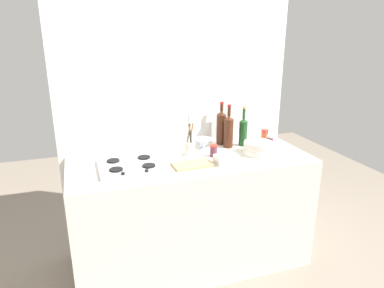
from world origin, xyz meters
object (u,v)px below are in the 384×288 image
plate_stack (258,148)px  condiment_jar_front (270,141)px  wine_bottle_mid_right (221,127)px  cutting_board (193,165)px  mixing_bowl (203,143)px  condiment_jar_spare (265,135)px  stovetop_hob (131,165)px  wine_bottle_leftmost (229,131)px  utensil_crock (189,147)px  butter_dish (226,159)px  condiment_jar_rear (214,151)px  wine_bottle_mid_left (243,131)px

plate_stack → condiment_jar_front: 0.23m
wine_bottle_mid_right → cutting_board: 0.57m
mixing_bowl → condiment_jar_spare: size_ratio=1.43×
stovetop_hob → wine_bottle_leftmost: (0.83, 0.18, 0.13)m
wine_bottle_leftmost → condiment_jar_front: size_ratio=3.91×
utensil_crock → wine_bottle_leftmost: bearing=12.2°
plate_stack → condiment_jar_spare: size_ratio=2.27×
wine_bottle_mid_right → butter_dish: (-0.14, -0.43, -0.12)m
condiment_jar_spare → cutting_board: bearing=-155.5°
butter_dish → cutting_board: size_ratio=0.55×
condiment_jar_front → plate_stack: bearing=-144.6°
condiment_jar_front → condiment_jar_rear: (-0.53, -0.07, 0.00)m
stovetop_hob → mixing_bowl: size_ratio=3.11×
mixing_bowl → condiment_jar_front: bearing=-11.3°
butter_dish → utensil_crock: size_ratio=0.49×
utensil_crock → wine_bottle_mid_left: bearing=9.2°
mixing_bowl → butter_dish: bearing=-83.0°
wine_bottle_mid_right → condiment_jar_front: size_ratio=3.98×
wine_bottle_leftmost → cutting_board: wine_bottle_leftmost is taller
utensil_crock → cutting_board: utensil_crock is taller
condiment_jar_front → butter_dish: bearing=-154.3°
wine_bottle_mid_left → condiment_jar_front: bearing=-25.3°
butter_dish → cutting_board: (-0.24, 0.04, -0.02)m
condiment_jar_front → cutting_board: condiment_jar_front is taller
plate_stack → mixing_bowl: plate_stack is taller
wine_bottle_mid_right → stovetop_hob: bearing=-161.0°
plate_stack → wine_bottle_mid_left: size_ratio=0.69×
condiment_jar_rear → stovetop_hob: bearing=-178.7°
butter_dish → condiment_jar_spare: (0.54, 0.39, 0.02)m
butter_dish → condiment_jar_spare: condiment_jar_spare is taller
plate_stack → condiment_jar_front: bearing=35.4°
stovetop_hob → wine_bottle_leftmost: bearing=12.4°
mixing_bowl → condiment_jar_rear: size_ratio=1.57×
plate_stack → condiment_jar_spare: 0.36m
mixing_bowl → condiment_jar_front: condiment_jar_front is taller
wine_bottle_leftmost → wine_bottle_mid_left: (0.13, 0.00, -0.02)m
plate_stack → wine_bottle_leftmost: (-0.15, 0.23, 0.09)m
wine_bottle_mid_left → mixing_bowl: 0.35m
plate_stack → wine_bottle_mid_left: (-0.01, 0.23, 0.07)m
plate_stack → condiment_jar_rear: plate_stack is taller
butter_dish → condiment_jar_spare: 0.67m
stovetop_hob → wine_bottle_leftmost: 0.86m
wine_bottle_leftmost → wine_bottle_mid_right: size_ratio=0.98×
stovetop_hob → wine_bottle_mid_right: (0.81, 0.28, 0.13)m
wine_bottle_mid_right → condiment_jar_front: wine_bottle_mid_right is taller
wine_bottle_mid_right → butter_dish: size_ratio=2.33×
plate_stack → wine_bottle_mid_right: 0.38m
wine_bottle_leftmost → mixing_bowl: bearing=175.5°
stovetop_hob → condiment_jar_spare: bearing=11.4°
mixing_bowl → utensil_crock: 0.18m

